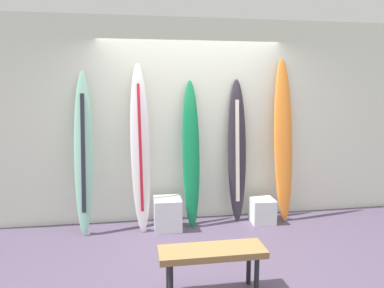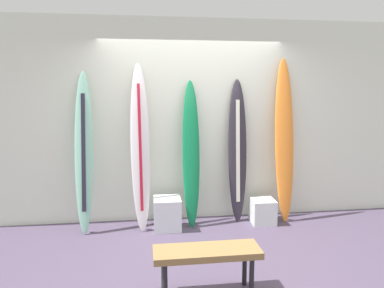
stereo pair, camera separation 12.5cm
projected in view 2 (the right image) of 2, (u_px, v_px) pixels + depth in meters
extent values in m
cube|color=#4F4259|center=(206.00, 256.00, 4.02)|extent=(8.00, 8.00, 0.04)
cube|color=silver|center=(191.00, 121.00, 5.08)|extent=(7.20, 0.20, 2.80)
ellipsoid|color=#89C6AE|center=(84.00, 152.00, 4.60)|extent=(0.24, 0.46, 2.08)
cube|color=#221F2D|center=(83.00, 152.00, 4.56)|extent=(0.05, 0.29, 1.49)
cone|color=black|center=(85.00, 219.00, 4.61)|extent=(0.07, 0.09, 0.11)
ellipsoid|color=silver|center=(140.00, 147.00, 4.68)|extent=(0.27, 0.47, 2.19)
cube|color=#B11429|center=(140.00, 147.00, 4.65)|extent=(0.05, 0.31, 1.64)
cone|color=black|center=(142.00, 216.00, 4.70)|extent=(0.07, 0.09, 0.11)
ellipsoid|color=#117342|center=(191.00, 154.00, 4.81)|extent=(0.25, 0.41, 1.97)
cone|color=black|center=(192.00, 214.00, 4.84)|extent=(0.07, 0.09, 0.11)
ellipsoid|color=#2A252F|center=(237.00, 151.00, 4.98)|extent=(0.27, 0.29, 1.99)
cube|color=beige|center=(238.00, 151.00, 4.95)|extent=(0.06, 0.17, 1.41)
cone|color=black|center=(237.00, 208.00, 5.05)|extent=(0.07, 0.08, 0.11)
ellipsoid|color=orange|center=(284.00, 140.00, 4.98)|extent=(0.27, 0.37, 2.28)
cone|color=black|center=(284.00, 207.00, 5.04)|extent=(0.07, 0.08, 0.11)
cube|color=white|center=(167.00, 213.00, 4.74)|extent=(0.36, 0.36, 0.42)
cube|color=silver|center=(263.00, 211.00, 4.95)|extent=(0.33, 0.33, 0.34)
cube|color=olive|center=(207.00, 252.00, 3.19)|extent=(0.96, 0.32, 0.06)
cylinder|color=black|center=(165.00, 284.00, 3.06)|extent=(0.04, 0.04, 0.38)
cylinder|color=black|center=(252.00, 278.00, 3.16)|extent=(0.04, 0.04, 0.38)
cylinder|color=black|center=(164.00, 271.00, 3.28)|extent=(0.04, 0.04, 0.38)
cylinder|color=black|center=(245.00, 266.00, 3.38)|extent=(0.04, 0.04, 0.38)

